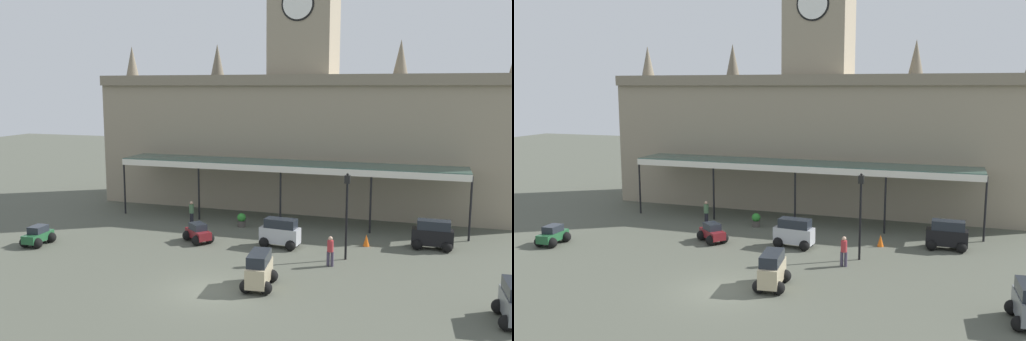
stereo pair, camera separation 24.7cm
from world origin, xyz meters
The scene contains 13 objects.
ground_plane centered at (0.00, 0.00, 0.00)m, with size 140.00×140.00×0.00m, color #4D5044.
station_building centered at (0.00, 19.70, 6.23)m, with size 32.75×6.73×19.81m.
entrance_canopy centered at (0.00, 14.11, 4.16)m, with size 24.85×3.26×4.32m.
car_silver_van centered at (1.34, 7.93, 0.81)m, with size 2.48×1.74×1.77m.
car_black_van centered at (10.16, 10.35, 0.81)m, with size 2.41×1.61×1.77m.
car_beige_van centered at (2.16, 1.11, 0.81)m, with size 1.77×2.49×1.77m.
car_maroon_sedan centered at (-3.87, 7.45, 0.50)m, with size 2.24×2.18×1.19m.
car_green_sedan centered at (-13.01, 3.82, 0.50)m, with size 1.58×2.09×1.19m.
pedestrian_near_entrance centered at (4.87, 5.33, 0.91)m, with size 0.39×0.34×1.67m.
pedestrian_beside_cars centered at (-6.09, 11.33, 0.91)m, with size 0.34×0.34×1.67m.
victorian_lamppost centered at (5.49, 6.75, 3.07)m, with size 0.30×0.30×4.94m.
traffic_cone centered at (6.31, 9.73, 0.37)m, with size 0.40×0.40×0.73m, color orange.
planter_near_kerb centered at (-2.51, 11.80, 0.49)m, with size 0.60×0.60×0.96m.
Camera 2 is at (10.01, -22.93, 9.67)m, focal length 38.20 mm.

